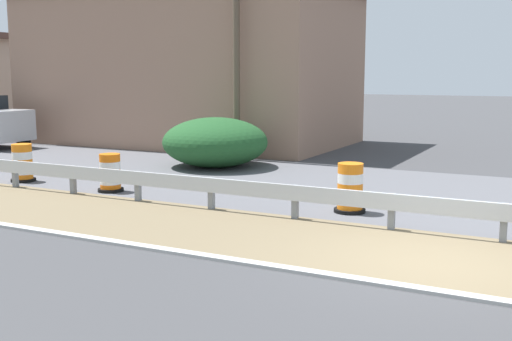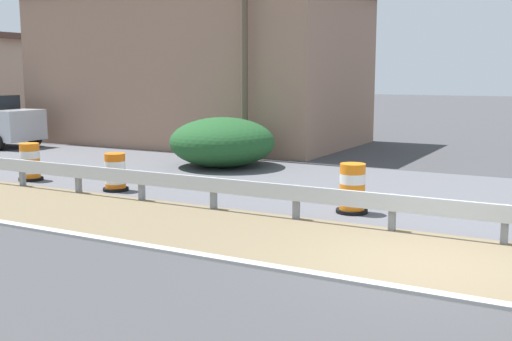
{
  "view_description": "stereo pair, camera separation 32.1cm",
  "coord_description": "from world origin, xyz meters",
  "px_view_note": "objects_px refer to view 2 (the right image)",
  "views": [
    {
      "loc": [
        -9.59,
        -1.77,
        2.94
      ],
      "look_at": [
        0.82,
        3.51,
        1.13
      ],
      "focal_mm": 43.58,
      "sensor_mm": 36.0,
      "label": 1
    },
    {
      "loc": [
        -9.44,
        -2.05,
        2.94
      ],
      "look_at": [
        0.82,
        3.51,
        1.13
      ],
      "focal_mm": 43.58,
      "sensor_mm": 36.0,
      "label": 2
    }
  ],
  "objects_px": {
    "traffic_barrel_nearest": "(352,191)",
    "traffic_barrel_close": "(115,174)",
    "utility_pole_near": "(244,39)",
    "traffic_barrel_mid": "(30,164)"
  },
  "relations": [
    {
      "from": "traffic_barrel_nearest",
      "to": "traffic_barrel_close",
      "type": "distance_m",
      "value": 6.18
    },
    {
      "from": "traffic_barrel_nearest",
      "to": "traffic_barrel_mid",
      "type": "distance_m",
      "value": 9.32
    },
    {
      "from": "traffic_barrel_nearest",
      "to": "utility_pole_near",
      "type": "relative_size",
      "value": 0.13
    },
    {
      "from": "traffic_barrel_close",
      "to": "traffic_barrel_mid",
      "type": "relative_size",
      "value": 0.92
    },
    {
      "from": "traffic_barrel_close",
      "to": "traffic_barrel_mid",
      "type": "xyz_separation_m",
      "value": [
        0.07,
        3.14,
        0.04
      ]
    },
    {
      "from": "traffic_barrel_close",
      "to": "utility_pole_near",
      "type": "height_order",
      "value": "utility_pole_near"
    },
    {
      "from": "utility_pole_near",
      "to": "traffic_barrel_nearest",
      "type": "bearing_deg",
      "value": -135.49
    },
    {
      "from": "traffic_barrel_close",
      "to": "traffic_barrel_mid",
      "type": "bearing_deg",
      "value": 88.64
    },
    {
      "from": "traffic_barrel_nearest",
      "to": "traffic_barrel_close",
      "type": "xyz_separation_m",
      "value": [
        -0.44,
        6.17,
        -0.05
      ]
    },
    {
      "from": "traffic_barrel_close",
      "to": "traffic_barrel_mid",
      "type": "distance_m",
      "value": 3.14
    }
  ]
}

